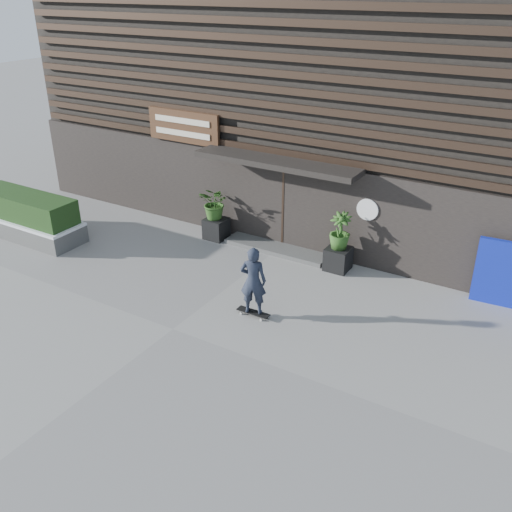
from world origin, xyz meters
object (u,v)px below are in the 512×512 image
Objects in this scene: planter_pot_right at (338,259)px; raised_bed at (30,228)px; skateboarder at (253,281)px; planter_pot_left at (216,228)px.

raised_bed is (-8.54, -2.68, -0.05)m from planter_pot_right.
skateboarder is at bearing -103.04° from planter_pot_right.
planter_pot_left reaches higher than raised_bed.
planter_pot_right is 8.95m from raised_bed.
raised_bed is 7.87m from skateboarder.
skateboarder is (7.84, -0.36, 0.63)m from raised_bed.
planter_pot_left is at bearing 180.00° from planter_pot_right.
planter_pot_right is 0.36× the size of skateboarder.
skateboarder reaches higher than planter_pot_left.
planter_pot_right is 3.17m from skateboarder.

